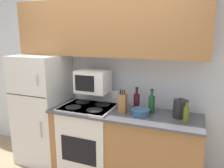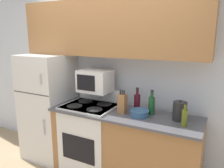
{
  "view_description": "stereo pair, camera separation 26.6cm",
  "coord_description": "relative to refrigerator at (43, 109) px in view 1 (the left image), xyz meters",
  "views": [
    {
      "loc": [
        1.15,
        -2.16,
        1.85
      ],
      "look_at": [
        0.19,
        0.26,
        1.28
      ],
      "focal_mm": 35.0,
      "sensor_mm": 36.0,
      "label": 1
    },
    {
      "loc": [
        1.39,
        -2.05,
        1.85
      ],
      "look_at": [
        0.19,
        0.26,
        1.28
      ],
      "focal_mm": 35.0,
      "sensor_mm": 36.0,
      "label": 2
    }
  ],
  "objects": [
    {
      "name": "bottle_wine_green",
      "position": [
        1.6,
        0.07,
        0.25
      ],
      "size": [
        0.08,
        0.08,
        0.3
      ],
      "color": "#194C23",
      "rests_on": "lower_cabinets"
    },
    {
      "name": "upper_cabinets",
      "position": [
        0.94,
        0.17,
        1.16
      ],
      "size": [
        2.55,
        0.31,
        0.73
      ],
      "color": "#9E6B3D",
      "rests_on": "refrigerator"
    },
    {
      "name": "bowl",
      "position": [
        1.49,
        -0.06,
        0.17
      ],
      "size": [
        0.23,
        0.23,
        0.08
      ],
      "color": "#335B84",
      "rests_on": "lower_cabinets"
    },
    {
      "name": "wall_back",
      "position": [
        0.94,
        0.35,
        0.48
      ],
      "size": [
        8.0,
        0.05,
        2.55
      ],
      "color": "silver",
      "rests_on": "ground_plane"
    },
    {
      "name": "kettle",
      "position": [
        1.93,
        0.02,
        0.24
      ],
      "size": [
        0.15,
        0.15,
        0.24
      ],
      "color": "black",
      "rests_on": "lower_cabinets"
    },
    {
      "name": "bottle_wine_red",
      "position": [
        1.4,
        0.1,
        0.25
      ],
      "size": [
        0.08,
        0.08,
        0.3
      ],
      "color": "#470F19",
      "rests_on": "lower_cabinets"
    },
    {
      "name": "refrigerator",
      "position": [
        0.0,
        0.0,
        0.0
      ],
      "size": [
        0.68,
        0.66,
        1.59
      ],
      "color": "silver",
      "rests_on": "ground_plane"
    },
    {
      "name": "lower_cabinets",
      "position": [
        1.28,
        -0.03,
        -0.33
      ],
      "size": [
        1.87,
        0.61,
        0.93
      ],
      "color": "#9E6B3D",
      "rests_on": "ground_plane"
    },
    {
      "name": "stove",
      "position": [
        0.78,
        -0.04,
        -0.3
      ],
      "size": [
        0.68,
        0.59,
        1.11
      ],
      "color": "silver",
      "rests_on": "ground_plane"
    },
    {
      "name": "knife_block",
      "position": [
        1.26,
        -0.05,
        0.25
      ],
      "size": [
        0.09,
        0.1,
        0.29
      ],
      "color": "#9E6B3D",
      "rests_on": "lower_cabinets"
    },
    {
      "name": "microwave",
      "position": [
        0.8,
        0.07,
        0.47
      ],
      "size": [
        0.42,
        0.33,
        0.29
      ],
      "color": "silver",
      "rests_on": "stove"
    },
    {
      "name": "bottle_olive_oil",
      "position": [
        2.01,
        -0.13,
        0.24
      ],
      "size": [
        0.06,
        0.06,
        0.26
      ],
      "color": "#5B6619",
      "rests_on": "lower_cabinets"
    }
  ]
}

